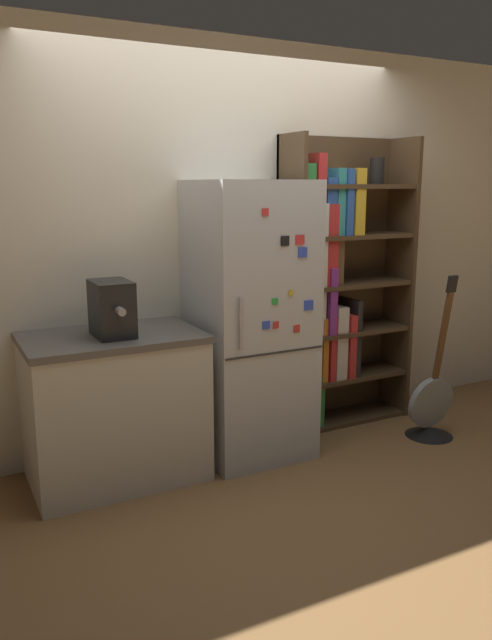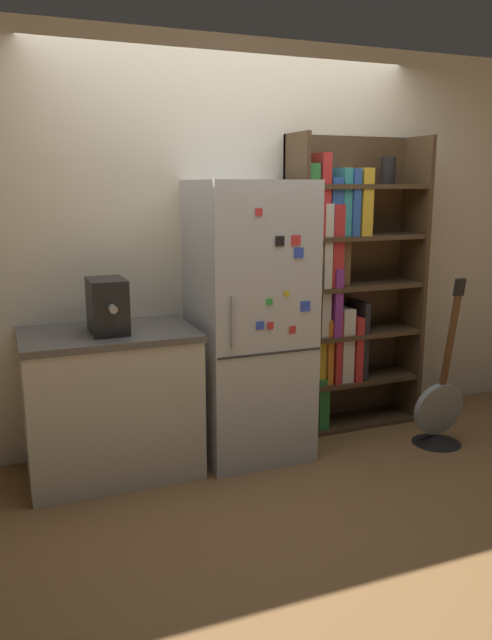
# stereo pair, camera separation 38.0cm
# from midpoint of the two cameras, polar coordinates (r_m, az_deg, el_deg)

# --- Properties ---
(ground_plane) EXTENTS (16.00, 16.00, 0.00)m
(ground_plane) POSITION_cam_midpoint_polar(r_m,az_deg,el_deg) (4.06, -1.64, -12.38)
(ground_plane) COLOR olive
(wall_back) EXTENTS (8.00, 0.05, 2.60)m
(wall_back) POSITION_cam_midpoint_polar(r_m,az_deg,el_deg) (4.14, -4.63, 6.80)
(wall_back) COLOR beige
(wall_back) RESTS_ON ground_plane
(refrigerator) EXTENTS (0.66, 0.68, 1.72)m
(refrigerator) POSITION_cam_midpoint_polar(r_m,az_deg,el_deg) (3.89, -2.50, -0.10)
(refrigerator) COLOR silver
(refrigerator) RESTS_ON ground_plane
(bookshelf) EXTENTS (0.96, 0.34, 2.02)m
(bookshelf) POSITION_cam_midpoint_polar(r_m,az_deg,el_deg) (4.37, 5.15, 2.95)
(bookshelf) COLOR #4C3823
(bookshelf) RESTS_ON ground_plane
(kitchen_counter) EXTENTS (0.99, 0.65, 0.87)m
(kitchen_counter) POSITION_cam_midpoint_polar(r_m,az_deg,el_deg) (3.75, -14.80, -7.73)
(kitchen_counter) COLOR beige
(kitchen_counter) RESTS_ON ground_plane
(espresso_machine) EXTENTS (0.20, 0.35, 0.31)m
(espresso_machine) POSITION_cam_midpoint_polar(r_m,az_deg,el_deg) (3.55, -15.18, 0.98)
(espresso_machine) COLOR black
(espresso_machine) RESTS_ON kitchen_counter
(guitar) EXTENTS (0.36, 0.32, 1.13)m
(guitar) POSITION_cam_midpoint_polar(r_m,az_deg,el_deg) (4.43, 14.18, -8.27)
(guitar) COLOR black
(guitar) RESTS_ON ground_plane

